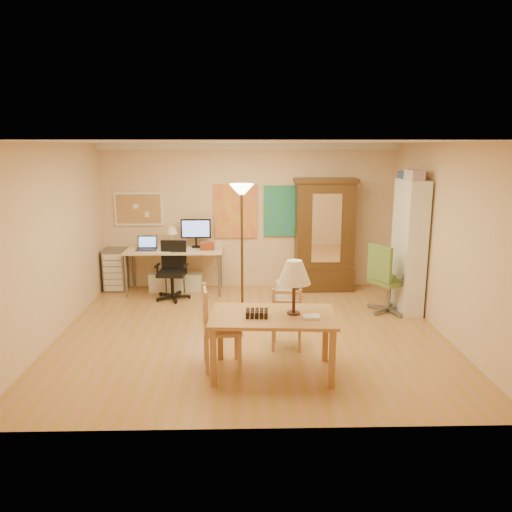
{
  "coord_description": "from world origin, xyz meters",
  "views": [
    {
      "loc": [
        -0.1,
        -6.8,
        2.66
      ],
      "look_at": [
        0.08,
        0.3,
        1.07
      ],
      "focal_mm": 35.0,
      "sensor_mm": 36.0,
      "label": 1
    }
  ],
  "objects_px": {
    "computer_desk": "(177,265)",
    "office_chair_green": "(387,294)",
    "office_chair_black": "(173,284)",
    "dining_table": "(281,303)",
    "bookshelf": "(409,247)",
    "armoire": "(324,242)"
  },
  "relations": [
    {
      "from": "office_chair_green",
      "to": "bookshelf",
      "type": "bearing_deg",
      "value": 18.35
    },
    {
      "from": "office_chair_black",
      "to": "office_chair_green",
      "type": "bearing_deg",
      "value": -13.12
    },
    {
      "from": "computer_desk",
      "to": "office_chair_black",
      "type": "height_order",
      "value": "computer_desk"
    },
    {
      "from": "office_chair_black",
      "to": "bookshelf",
      "type": "distance_m",
      "value": 4.05
    },
    {
      "from": "computer_desk",
      "to": "office_chair_green",
      "type": "relative_size",
      "value": 1.57
    },
    {
      "from": "dining_table",
      "to": "bookshelf",
      "type": "xyz_separation_m",
      "value": [
        2.22,
        2.27,
        0.2
      ]
    },
    {
      "from": "office_chair_black",
      "to": "armoire",
      "type": "relative_size",
      "value": 0.49
    },
    {
      "from": "office_chair_green",
      "to": "armoire",
      "type": "relative_size",
      "value": 0.54
    },
    {
      "from": "computer_desk",
      "to": "armoire",
      "type": "distance_m",
      "value": 2.76
    },
    {
      "from": "dining_table",
      "to": "office_chair_green",
      "type": "bearing_deg",
      "value": 48.77
    },
    {
      "from": "dining_table",
      "to": "office_chair_green",
      "type": "xyz_separation_m",
      "value": [
        1.89,
        2.15,
        -0.56
      ]
    },
    {
      "from": "computer_desk",
      "to": "armoire",
      "type": "xyz_separation_m",
      "value": [
        2.72,
        0.08,
        0.41
      ]
    },
    {
      "from": "dining_table",
      "to": "computer_desk",
      "type": "bearing_deg",
      "value": 115.72
    },
    {
      "from": "computer_desk",
      "to": "armoire",
      "type": "height_order",
      "value": "armoire"
    },
    {
      "from": "dining_table",
      "to": "computer_desk",
      "type": "relative_size",
      "value": 0.85
    },
    {
      "from": "armoire",
      "to": "bookshelf",
      "type": "xyz_separation_m",
      "value": [
        1.16,
        -1.26,
        0.16
      ]
    },
    {
      "from": "computer_desk",
      "to": "office_chair_black",
      "type": "distance_m",
      "value": 0.51
    },
    {
      "from": "armoire",
      "to": "dining_table",
      "type": "bearing_deg",
      "value": -106.8
    },
    {
      "from": "computer_desk",
      "to": "armoire",
      "type": "bearing_deg",
      "value": 1.65
    },
    {
      "from": "dining_table",
      "to": "bookshelf",
      "type": "distance_m",
      "value": 3.18
    },
    {
      "from": "armoire",
      "to": "bookshelf",
      "type": "distance_m",
      "value": 1.72
    },
    {
      "from": "armoire",
      "to": "bookshelf",
      "type": "bearing_deg",
      "value": -47.33
    }
  ]
}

